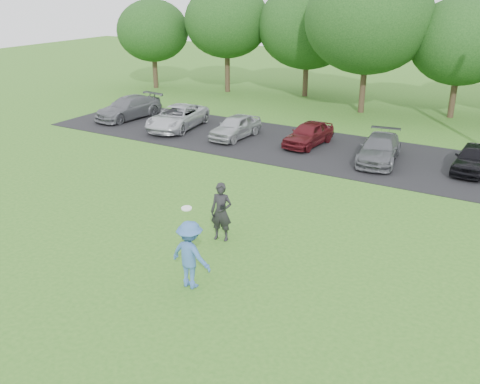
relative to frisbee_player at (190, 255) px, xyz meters
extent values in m
plane|color=#326B1E|center=(-0.65, 0.16, -0.93)|extent=(100.00, 100.00, 0.00)
cube|color=black|center=(-0.65, 13.16, -0.92)|extent=(32.00, 6.50, 0.03)
imported|color=#3B65A7|center=(0.00, 0.00, 0.00)|extent=(1.25, 0.78, 1.87)
cylinder|color=white|center=(-0.13, 0.10, 1.25)|extent=(0.27, 0.27, 0.07)
imported|color=black|center=(-0.78, 2.73, 0.00)|extent=(0.76, 0.58, 1.86)
cube|color=black|center=(-0.60, 2.55, 0.27)|extent=(0.16, 0.13, 0.10)
imported|color=slate|center=(-13.84, 13.26, -0.28)|extent=(2.26, 4.49, 1.25)
imported|color=silver|center=(-9.99, 12.85, -0.29)|extent=(2.67, 4.69, 1.23)
imported|color=#ABAEB2|center=(-6.31, 12.84, -0.32)|extent=(1.52, 3.48, 1.17)
imported|color=#521217|center=(-2.56, 13.50, -0.33)|extent=(1.67, 3.50, 1.15)
imported|color=#54565B|center=(1.16, 12.80, -0.33)|extent=(2.20, 4.16, 1.15)
imported|color=black|center=(4.97, 13.48, -0.33)|extent=(1.44, 3.38, 1.14)
cylinder|color=#38281C|center=(-18.65, 21.76, 0.17)|extent=(0.36, 0.36, 2.20)
ellipsoid|color=#214C19|center=(-18.65, 21.76, 3.22)|extent=(5.20, 5.20, 4.42)
cylinder|color=#38281C|center=(-13.15, 23.16, 0.42)|extent=(0.36, 0.36, 2.70)
ellipsoid|color=#214C19|center=(-13.15, 23.16, 3.99)|extent=(5.94, 5.94, 5.05)
cylinder|color=#38281C|center=(-7.65, 24.56, 0.17)|extent=(0.36, 0.36, 2.20)
ellipsoid|color=#214C19|center=(-7.65, 24.56, 3.77)|extent=(6.68, 6.68, 5.68)
cylinder|color=#38281C|center=(-2.65, 21.76, 0.42)|extent=(0.36, 0.36, 2.70)
ellipsoid|color=#214C19|center=(-2.65, 21.76, 4.55)|extent=(7.42, 7.42, 6.31)
cylinder|color=#38281C|center=(2.35, 23.16, 0.17)|extent=(0.36, 0.36, 2.20)
ellipsoid|color=#214C19|center=(2.35, 23.16, 3.43)|extent=(5.76, 5.76, 4.90)
camera|label=1|loc=(7.33, -9.94, 6.63)|focal=40.00mm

